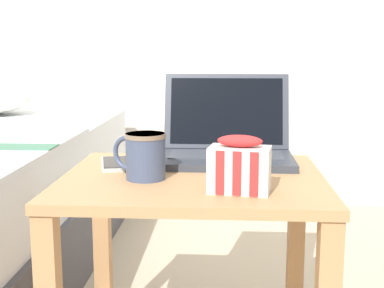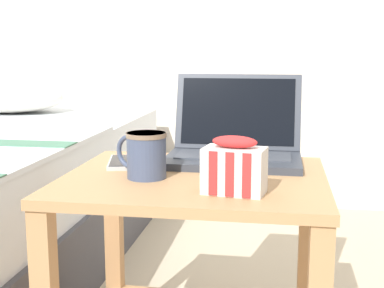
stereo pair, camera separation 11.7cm
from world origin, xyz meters
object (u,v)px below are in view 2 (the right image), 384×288
at_px(mug_front_left, 145,153).
at_px(cell_phone, 123,162).
at_px(laptop, 235,144).
at_px(snack_bag, 234,168).

relative_size(mug_front_left, cell_phone, 0.77).
bearing_deg(cell_phone, laptop, 17.81).
bearing_deg(snack_bag, cell_phone, 142.61).
distance_m(mug_front_left, snack_bag, 0.23).
bearing_deg(cell_phone, snack_bag, -37.39).
relative_size(laptop, snack_bag, 2.57).
distance_m(mug_front_left, cell_phone, 0.17).
height_order(snack_bag, cell_phone, snack_bag).
xyz_separation_m(snack_bag, cell_phone, (-0.30, 0.23, -0.05)).
xyz_separation_m(laptop, cell_phone, (-0.27, -0.09, -0.04)).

